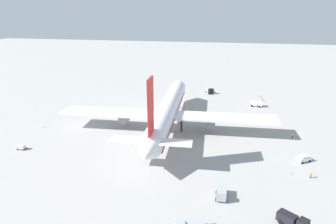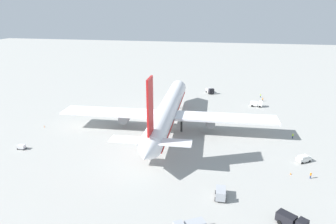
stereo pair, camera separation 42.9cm
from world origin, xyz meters
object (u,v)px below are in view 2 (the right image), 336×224
Objects in this scene: ground_worker_1 at (311,175)px; traffic_cone_1 at (44,126)px; service_truck_3 at (292,221)px; traffic_cone_0 at (291,174)px; service_truck_0 at (210,91)px; service_truck_2 at (221,193)px; ground_worker_2 at (263,99)px; ground_worker_3 at (261,96)px; service_van at (304,159)px; airliner at (167,111)px; service_truck_5 at (256,104)px; ground_worker_0 at (293,136)px; baggage_cart_0 at (22,147)px.

ground_worker_1 is 3.14× the size of traffic_cone_1.
traffic_cone_0 is (21.46, -3.41, -1.15)m from service_truck_3.
service_truck_0 is 101.65m from service_truck_3.
ground_worker_2 is at bearing -11.12° from service_truck_2.
service_truck_2 reaches higher than traffic_cone_0.
ground_worker_3 is at bearing -96.38° from service_truck_0.
traffic_cone_1 is (-57.17, 81.09, -0.58)m from ground_worker_3.
airliner is at bearing 68.40° from service_van.
traffic_cone_0 is at bearing -178.75° from ground_worker_2.
service_truck_2 is 15.93m from service_truck_3.
service_van is 2.62× the size of ground_worker_2.
service_van reaches higher than ground_worker_3.
service_truck_3 is 21.76m from traffic_cone_0.
service_truck_5 is (80.43, 1.53, -0.07)m from service_truck_3.
service_truck_3 is 3.43× the size of ground_worker_0.
service_truck_0 is (52.29, -11.59, -5.39)m from airliner.
service_truck_3 is 88.66m from traffic_cone_1.
service_truck_5 is at bearing 15.83° from ground_worker_0.
airliner is 17.46× the size of service_van.
baggage_cart_0 is 107.88m from ground_worker_3.
service_truck_3 reaches higher than ground_worker_3.
baggage_cart_0 is at bearing 107.07° from ground_worker_0.
baggage_cart_0 reaches higher than traffic_cone_0.
traffic_cone_0 is at bearing -123.25° from airliner.
ground_worker_1 reaches higher than traffic_cone_1.
airliner is 43.58× the size of ground_worker_0.
ground_worker_2 is at bearing 5.04° from ground_worker_1.
service_van is 66.91m from ground_worker_3.
ground_worker_1 is (-9.13, 0.11, -0.15)m from service_van.
ground_worker_3 is (6.70, 0.46, 0.00)m from ground_worker_2.
service_truck_2 is 8.28× the size of traffic_cone_1.
ground_worker_0 is at bearing -85.05° from traffic_cone_1.
service_truck_5 is 88.42m from traffic_cone_1.
service_truck_0 is 84.54m from ground_worker_1.
ground_worker_3 is (66.58, 6.65, -0.17)m from service_van.
service_truck_2 is at bearing 170.15° from service_truck_5.
service_truck_3 reaches higher than service_truck_2.
airliner reaches higher than service_truck_3.
baggage_cart_0 is (-78.10, 52.37, -0.58)m from service_truck_0.
service_truck_2 is (-39.57, -20.71, -5.46)m from airliner.
service_truck_5 is at bearing -9.85° from service_truck_2.
service_van is 84.33m from baggage_cart_0.
ground_worker_2 is at bearing -20.99° from service_truck_5.
ground_worker_1 is 75.99m from ground_worker_3.
ground_worker_0 reaches higher than baggage_cart_0.
traffic_cone_0 is (-8.10, 4.71, -0.76)m from service_van.
service_truck_0 reaches higher than ground_worker_3.
airliner reaches higher than ground_worker_0.
ground_worker_2 reaches higher than traffic_cone_0.
ground_worker_1 is at bearing -101.95° from traffic_cone_1.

